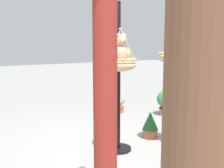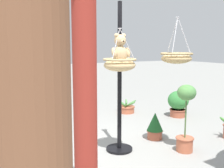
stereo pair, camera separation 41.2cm
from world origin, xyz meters
name	(u,v)px [view 2 (the right image)]	position (x,y,z in m)	size (l,w,h in m)	color
ground_plane	(107,153)	(0.00, 0.00, 0.00)	(40.00, 40.00, 0.00)	gray
display_pole_central	(119,105)	(-0.24, -0.02, 0.77)	(0.44, 0.44, 2.47)	black
hanging_basket_with_teddy	(120,64)	(-0.09, 0.23, 1.46)	(0.50, 0.50, 0.64)	tan
teddy_bear	(120,51)	(-0.09, 0.26, 1.66)	(0.31, 0.27, 0.45)	tan
hanging_basket_left_high	(176,57)	(-1.00, 0.46, 1.55)	(0.51, 0.51, 0.73)	tan
greenhouse_pillar_far_back	(85,103)	(1.03, 1.51, 1.24)	(0.41, 0.41, 2.57)	#9E2D23
potted_plant_tall_leafy	(155,126)	(-1.09, -0.15, 0.25)	(0.31, 0.31, 0.51)	#AD563D
potted_plant_bushy_green	(178,103)	(-2.58, -1.13, 0.34)	(0.51, 0.51, 0.64)	#AD563D
potted_plant_trailing_ivy	(127,108)	(-1.69, -2.07, 0.12)	(0.53, 0.54, 0.35)	#BC6042
potted_plant_broad_leaf	(186,117)	(-1.15, 0.56, 0.59)	(0.30, 0.30, 1.12)	#BC6042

